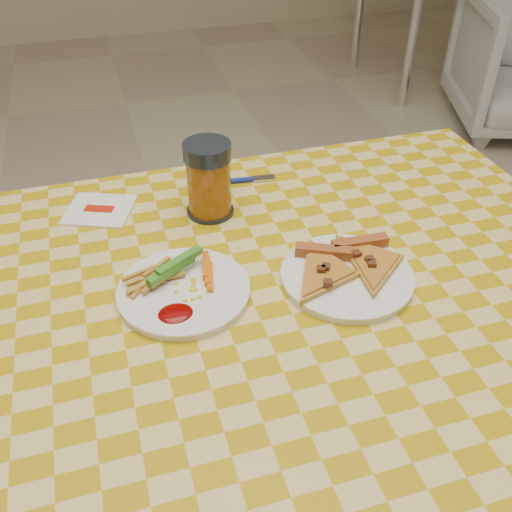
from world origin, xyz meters
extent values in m
cylinder|color=silver|center=(0.54, 0.34, 0.35)|extent=(0.06, 0.06, 0.71)
cube|color=brown|center=(0.00, 0.00, 0.73)|extent=(1.20, 0.80, 0.04)
cylinder|color=silver|center=(1.56, 2.16, 0.35)|extent=(0.06, 0.06, 0.71)
cylinder|color=silver|center=(1.56, 2.84, 0.35)|extent=(0.06, 0.06, 0.71)
cylinder|color=silver|center=(2.44, 2.84, 0.35)|extent=(0.06, 0.06, 0.71)
cylinder|color=white|center=(-0.10, 0.02, 0.76)|extent=(0.21, 0.21, 0.01)
cylinder|color=white|center=(0.16, -0.02, 0.76)|extent=(0.28, 0.28, 0.01)
cube|color=#156810|center=(-0.11, 0.05, 0.79)|extent=(0.09, 0.07, 0.02)
cube|color=orange|center=(-0.06, 0.05, 0.78)|extent=(0.06, 0.08, 0.01)
ellipsoid|color=#6F0302|center=(-0.12, -0.03, 0.77)|extent=(0.05, 0.05, 0.01)
cube|color=#B05327|center=(0.14, 0.03, 0.78)|extent=(0.10, 0.06, 0.02)
cube|color=#B05327|center=(0.21, 0.04, 0.78)|extent=(0.10, 0.03, 0.02)
cylinder|color=black|center=(-0.01, 0.24, 0.76)|extent=(0.09, 0.09, 0.01)
cylinder|color=#864A0E|center=(-0.01, 0.24, 0.82)|extent=(0.08, 0.08, 0.12)
cylinder|color=black|center=(-0.01, 0.24, 0.89)|extent=(0.09, 0.09, 0.03)
cube|color=white|center=(-0.21, 0.31, 0.76)|extent=(0.16, 0.15, 0.01)
cube|color=red|center=(-0.21, 0.31, 0.76)|extent=(0.06, 0.04, 0.00)
cube|color=navy|center=(0.06, 0.34, 0.76)|extent=(0.10, 0.02, 0.01)
cube|color=silver|center=(0.13, 0.33, 0.76)|extent=(0.05, 0.03, 0.00)
camera|label=1|loc=(-0.19, -0.67, 1.37)|focal=40.00mm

